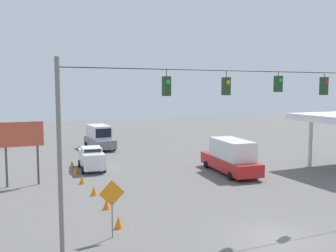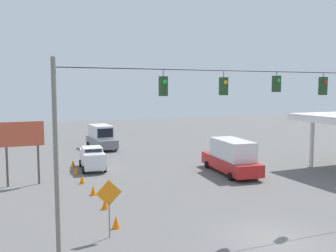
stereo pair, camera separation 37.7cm
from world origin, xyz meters
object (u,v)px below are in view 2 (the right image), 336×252
Objects in this scene: traffic_cone_fifth at (76,170)px; traffic_cone_farthest at (73,164)px; traffic_cone_nearest at (116,222)px; traffic_cone_fourth at (82,179)px; overhead_signal_span at (251,122)px; work_zone_sign at (109,197)px; roadside_billboard at (22,140)px; box_truck_grey_withflow_deep at (101,137)px; traffic_cone_third at (93,190)px; sedan_white_withflow_far at (92,158)px; traffic_cone_second at (105,204)px; box_truck_red_oncoming_far at (231,157)px.

traffic_cone_farthest is (-0.15, -2.93, 0.00)m from traffic_cone_fifth.
traffic_cone_nearest and traffic_cone_fourth have the same top height.
overhead_signal_span is 8.08m from work_zone_sign.
roadside_billboard is at bearing -16.36° from traffic_cone_fourth.
traffic_cone_third is (4.84, 19.38, -1.06)m from box_truck_grey_withflow_deep.
traffic_cone_third is at bearing 75.97° from box_truck_grey_withflow_deep.
box_truck_grey_withflow_deep is 13.54m from traffic_cone_fifth.
roadside_billboard is at bearing 58.30° from box_truck_grey_withflow_deep.
work_zone_sign is at bearing -9.82° from overhead_signal_span.
traffic_cone_fourth is at bearing -87.28° from traffic_cone_third.
traffic_cone_fourth is at bearing -89.71° from traffic_cone_nearest.
traffic_cone_fifth is at bearing -67.27° from overhead_signal_span.
traffic_cone_nearest is 12.22m from roadside_billboard.
sedan_white_withflow_far is 2.20m from traffic_cone_fifth.
traffic_cone_farthest is at bearing -47.75° from sedan_white_withflow_far.
sedan_white_withflow_far reaches higher than traffic_cone_third.
overhead_signal_span is 29.61× the size of traffic_cone_fourth.
traffic_cone_fourth is (0.16, -3.41, 0.00)m from traffic_cone_third.
traffic_cone_nearest is at bearing -19.28° from overhead_signal_span.
traffic_cone_fifth is (1.61, 1.31, -0.72)m from sedan_white_withflow_far.
traffic_cone_second is 1.00× the size of traffic_cone_fourth.
traffic_cone_third and traffic_cone_farthest have the same top height.
sedan_white_withflow_far is 15.82m from work_zone_sign.
box_truck_red_oncoming_far is 11.37× the size of traffic_cone_fourth.
overhead_signal_span is at bearing 128.76° from roadside_billboard.
box_truck_grey_withflow_deep reaches higher than traffic_cone_third.
traffic_cone_second is at bearing 78.06° from box_truck_grey_withflow_deep.
overhead_signal_span is 12.80m from box_truck_red_oncoming_far.
traffic_cone_farthest is (1.46, -1.61, -0.72)m from sedan_white_withflow_far.
traffic_cone_fourth is at bearing -87.96° from traffic_cone_second.
work_zone_sign is at bearing 84.56° from traffic_cone_third.
work_zone_sign is (-3.56, 12.12, -1.43)m from roadside_billboard.
traffic_cone_third is at bearing 9.34° from box_truck_red_oncoming_far.
roadside_billboard reaches higher than box_truck_grey_withflow_deep.
roadside_billboard is at bearing -9.10° from box_truck_red_oncoming_far.
sedan_white_withflow_far reaches higher than traffic_cone_second.
traffic_cone_second is at bearing 119.15° from roadside_billboard.
box_truck_grey_withflow_deep is 9.74× the size of traffic_cone_second.
traffic_cone_second is 4.70m from work_zone_sign.
traffic_cone_second is 0.23× the size of work_zone_sign.
roadside_billboard reaches higher than traffic_cone_second.
roadside_billboard reaches higher than traffic_cone_fifth.
traffic_cone_third is (12.12, 1.99, -1.10)m from box_truck_red_oncoming_far.
work_zone_sign reaches higher than traffic_cone_nearest.
traffic_cone_fourth is 3.40m from traffic_cone_fifth.
box_truck_grey_withflow_deep is 27.46m from work_zone_sign.
overhead_signal_span is 28.47m from box_truck_grey_withflow_deep.
work_zone_sign is (0.55, 10.91, 1.66)m from traffic_cone_fourth.
roadside_billboard is at bearing -47.19° from traffic_cone_third.
box_truck_red_oncoming_far is at bearing -145.38° from traffic_cone_nearest.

